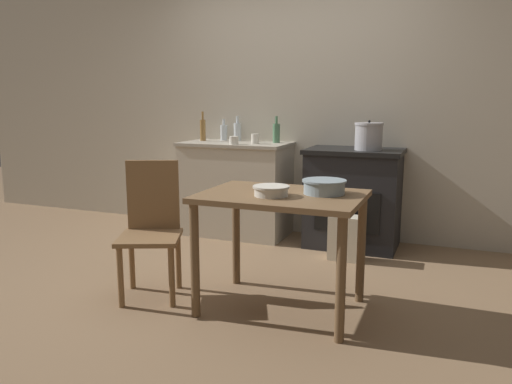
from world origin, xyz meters
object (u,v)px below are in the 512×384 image
Objects in this scene: bottle_far_left at (238,131)px; bottle_mid_left at (203,130)px; flour_sack at (344,238)px; stock_pot at (369,136)px; bottle_center_left at (224,132)px; cup_center_right at (255,139)px; mixing_bowl_large at (324,186)px; cup_center at (234,140)px; chair at (151,226)px; bottle_left at (276,133)px; stove at (353,198)px; mixing_bowl_small at (271,190)px; work_table at (281,212)px.

bottle_mid_left reaches higher than bottle_far_left.
flour_sack is 1.44× the size of stock_pot.
bottle_center_left is 2.34× the size of cup_center_right.
stock_pot is 0.95× the size of mixing_bowl_large.
mixing_bowl_large is 3.18× the size of cup_center.
bottle_center_left reaches higher than mixing_bowl_large.
bottle_far_left is 0.43m from cup_center.
mixing_bowl_large is 0.93× the size of bottle_mid_left.
stock_pot is at bearing 6.98° from cup_center.
chair is 1.87m from bottle_left.
cup_center_right is (-0.94, -0.07, 0.51)m from stove.
flour_sack is 1.72× the size of bottle_center_left.
bottle_far_left is 0.35m from bottle_mid_left.
chair is 1.67m from flour_sack.
bottle_left is at bearing 108.61° from mixing_bowl_small.
bottle_mid_left is 3.42× the size of cup_center.
stove is 1.07m from cup_center_right.
bottle_left reaches higher than chair.
chair is at bearing -171.45° from mixing_bowl_large.
bottle_mid_left is 3.16× the size of cup_center_right.
cup_center_right is (0.45, -0.27, -0.04)m from bottle_center_left.
stove is 1.72m from mixing_bowl_small.
chair is at bearing -174.89° from work_table.
bottle_far_left is at bearing 23.14° from bottle_mid_left.
work_table is 2.19m from bottle_mid_left.
bottle_far_left is (-1.08, 1.77, 0.38)m from work_table.
stove is at bearing 34.25° from chair.
flour_sack is 1.40m from mixing_bowl_small.
bottle_center_left is 0.53m from cup_center_right.
cup_center_right is (-1.06, -0.01, -0.05)m from stock_pot.
bottle_far_left is (-1.25, 0.61, 0.83)m from flour_sack.
flour_sack is 1.67× the size of mixing_bowl_small.
flour_sack is at bearing 80.84° from mixing_bowl_small.
flour_sack is 1.23m from mixing_bowl_large.
cup_center_right is at bearing -179.59° from stock_pot.
flour_sack is at bearing -23.78° from bottle_center_left.
stock_pot is 1.54m from bottle_center_left.
bottle_far_left is (-1.05, 1.86, 0.22)m from mixing_bowl_small.
bottle_center_left is at bearing 40.56° from bottle_mid_left.
mixing_bowl_large is (0.25, 0.09, 0.17)m from work_table.
stock_pot is 1.16× the size of mixing_bowl_small.
bottle_center_left is (-0.16, 0.00, -0.01)m from bottle_far_left.
bottle_center_left reaches higher than chair.
bottle_center_left is (0.17, 0.14, -0.03)m from bottle_mid_left.
stock_pot reaches higher than cup_center_right.
mixing_bowl_large is at bearing -91.26° from stock_pot.
mixing_bowl_large is at bearing -47.02° from cup_center.
bottle_far_left reaches higher than stock_pot.
chair is at bearing -88.78° from cup_center.
bottle_far_left is at bearing 109.34° from cup_center.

